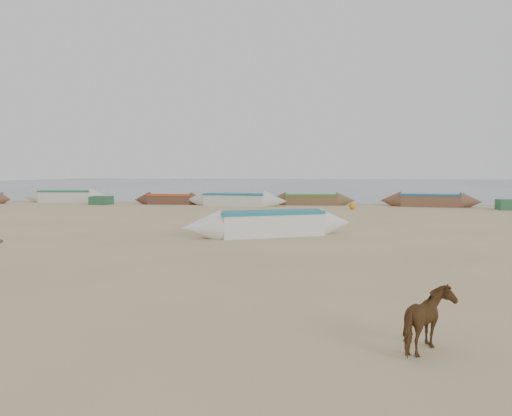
{
  "coord_description": "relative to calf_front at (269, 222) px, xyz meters",
  "views": [
    {
      "loc": [
        2.81,
        -14.84,
        2.41
      ],
      "look_at": [
        0.0,
        4.0,
        1.0
      ],
      "focal_mm": 35.0,
      "sensor_mm": 36.0,
      "label": 1
    }
  ],
  "objects": [
    {
      "name": "sea",
      "position": [
        -0.4,
        77.04,
        -0.38
      ],
      "size": [
        160.0,
        160.0,
        0.0
      ],
      "primitive_type": "plane",
      "color": "slate",
      "rests_on": "ground"
    },
    {
      "name": "calf_front",
      "position": [
        0.0,
        0.0,
        0.0
      ],
      "size": [
        0.91,
        0.88,
        0.77
      ],
      "primitive_type": "imported",
      "rotation": [
        0.0,
        0.0,
        -1.08
      ],
      "color": "brown",
      "rests_on": "ground"
    },
    {
      "name": "beach_clutter",
      "position": [
        3.28,
        14.52,
        -0.09
      ],
      "size": [
        42.62,
        5.96,
        0.64
      ],
      "color": "#295B39",
      "rests_on": "ground"
    },
    {
      "name": "calf_right",
      "position": [
        3.75,
        -13.05,
        0.04
      ],
      "size": [
        0.83,
        0.94,
        0.86
      ],
      "primitive_type": "imported",
      "rotation": [
        0.0,
        0.0,
        1.44
      ],
      "color": "brown",
      "rests_on": "ground"
    },
    {
      "name": "waterline_canoes",
      "position": [
        -0.95,
        15.29,
        0.03
      ],
      "size": [
        55.26,
        4.14,
        0.91
      ],
      "color": "brown",
      "rests_on": "ground"
    },
    {
      "name": "near_canoe",
      "position": [
        0.21,
        -1.46,
        0.08
      ],
      "size": [
        6.49,
        4.08,
        0.94
      ],
      "primitive_type": null,
      "rotation": [
        0.0,
        0.0,
        0.46
      ],
      "color": "white",
      "rests_on": "ground"
    },
    {
      "name": "ground",
      "position": [
        -0.4,
        -4.96,
        -0.39
      ],
      "size": [
        140.0,
        140.0,
        0.0
      ],
      "primitive_type": "plane",
      "color": "tan",
      "rests_on": "ground"
    }
  ]
}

